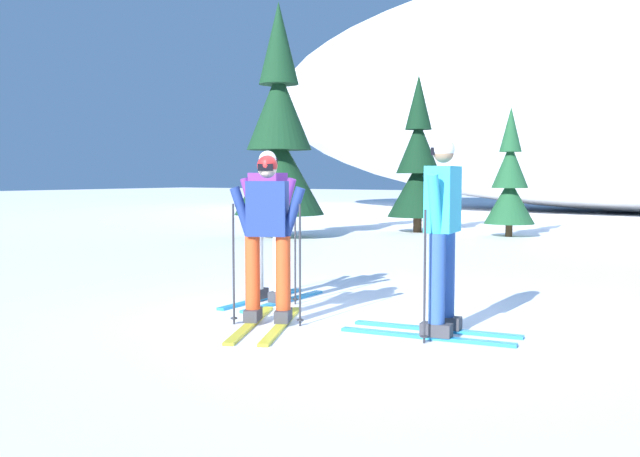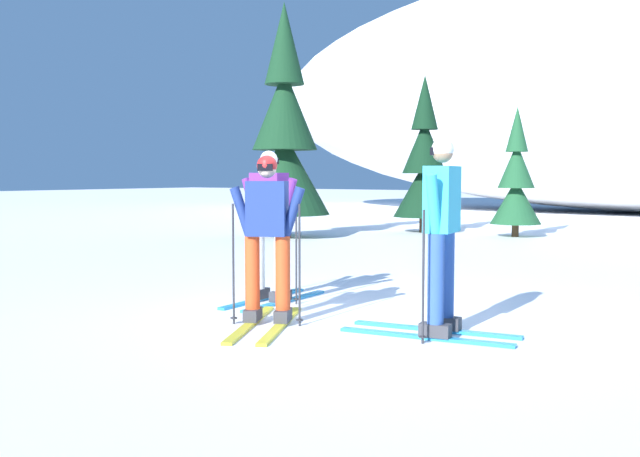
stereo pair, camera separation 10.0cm
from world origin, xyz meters
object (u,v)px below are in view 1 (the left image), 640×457
skier_purple_jacket (268,223)px  skier_cyan_jacket (442,231)px  pine_tree_far_left (279,140)px  pine_tree_center (510,183)px  skier_navy_jacket (267,238)px  pine_tree_center_left (418,167)px

skier_purple_jacket → skier_cyan_jacket: size_ratio=0.97×
skier_purple_jacket → pine_tree_far_left: pine_tree_far_left is taller
skier_purple_jacket → pine_tree_center: 10.50m
skier_purple_jacket → pine_tree_far_left: 8.90m
skier_navy_jacket → pine_tree_far_left: size_ratio=0.32×
pine_tree_center_left → pine_tree_center: pine_tree_center_left is taller
pine_tree_far_left → pine_tree_center: (4.55, 3.30, -1.01)m
pine_tree_center → pine_tree_center_left: bearing=179.8°
pine_tree_center_left → skier_navy_jacket: bearing=-72.1°
skier_navy_jacket → pine_tree_center_left: (-3.72, 11.49, 0.85)m
skier_navy_jacket → pine_tree_center: 11.56m
skier_navy_jacket → pine_tree_center_left: bearing=107.9°
skier_navy_jacket → skier_cyan_jacket: skier_cyan_jacket is taller
skier_navy_jacket → pine_tree_far_left: bearing=125.4°
skier_purple_jacket → skier_cyan_jacket: skier_cyan_jacket is taller
skier_cyan_jacket → pine_tree_far_left: 10.84m
skier_cyan_jacket → pine_tree_center_left: size_ratio=0.45×
pine_tree_center_left → pine_tree_center: size_ratio=1.30×
skier_cyan_jacket → pine_tree_far_left: pine_tree_far_left is taller
skier_navy_jacket → pine_tree_center: size_ratio=0.56×
skier_purple_jacket → pine_tree_center_left: bearing=105.9°
skier_purple_jacket → pine_tree_far_left: size_ratio=0.32×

